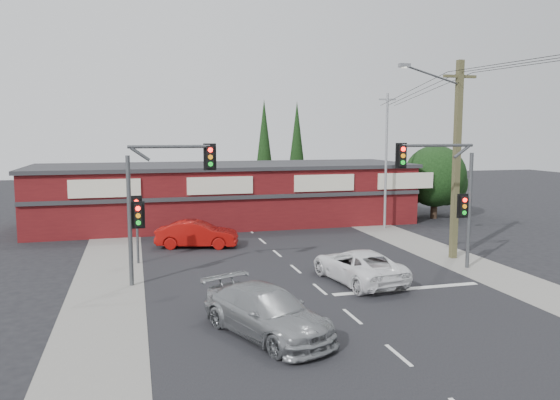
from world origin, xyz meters
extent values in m
plane|color=black|center=(0.00, 0.00, 0.00)|extent=(120.00, 120.00, 0.00)
cube|color=black|center=(0.00, 5.00, 0.01)|extent=(14.00, 70.00, 0.01)
cube|color=gray|center=(-8.50, 5.00, 0.01)|extent=(3.00, 70.00, 0.02)
cube|color=gray|center=(8.50, 5.00, 0.01)|extent=(3.00, 70.00, 0.02)
cube|color=silver|center=(3.50, -1.50, 0.01)|extent=(6.50, 0.35, 0.01)
imported|color=white|center=(1.98, 0.10, 0.71)|extent=(3.07, 5.39, 1.42)
imported|color=#949799|center=(-3.32, -5.02, 0.76)|extent=(4.03, 5.66, 1.52)
imported|color=#970C09|center=(-3.94, 9.11, 0.75)|extent=(4.80, 2.70, 1.50)
cube|color=silver|center=(0.00, -7.57, 0.01)|extent=(0.12, 1.60, 0.01)
cube|color=silver|center=(0.00, -4.09, 0.01)|extent=(0.12, 1.60, 0.01)
cube|color=silver|center=(0.00, -0.61, 0.01)|extent=(0.12, 1.60, 0.01)
cube|color=silver|center=(0.00, 2.86, 0.01)|extent=(0.12, 1.60, 0.01)
cube|color=silver|center=(0.00, 6.34, 0.01)|extent=(0.12, 1.60, 0.01)
cube|color=silver|center=(0.00, 9.82, 0.01)|extent=(0.12, 1.60, 0.01)
cube|color=silver|center=(0.00, 13.30, 0.01)|extent=(0.12, 1.60, 0.01)
cube|color=silver|center=(0.00, 16.77, 0.01)|extent=(0.12, 1.60, 0.01)
cube|color=silver|center=(0.00, 20.25, 0.01)|extent=(0.12, 1.60, 0.01)
cube|color=silver|center=(0.00, 23.73, 0.01)|extent=(0.12, 1.60, 0.01)
cube|color=#4F0F12|center=(-1.00, 17.00, 2.00)|extent=(26.00, 8.00, 4.00)
cube|color=#2D2D30|center=(-1.00, 17.00, 4.10)|extent=(26.40, 8.40, 0.25)
cube|color=beige|center=(-9.00, 12.95, 3.10)|extent=(4.20, 0.12, 1.10)
cube|color=beige|center=(-2.00, 12.95, 3.10)|extent=(4.20, 0.12, 1.10)
cube|color=beige|center=(5.00, 12.95, 3.10)|extent=(4.20, 0.12, 1.10)
cube|color=beige|center=(11.00, 12.95, 3.10)|extent=(4.20, 0.12, 1.10)
cube|color=#2D2D30|center=(-1.00, 12.90, 2.30)|extent=(26.00, 0.15, 0.25)
cylinder|color=#2D2116|center=(14.50, 15.00, 0.90)|extent=(0.50, 0.50, 1.80)
sphere|color=black|center=(14.50, 15.00, 3.20)|extent=(4.60, 4.60, 4.60)
sphere|color=black|center=(16.00, 16.00, 2.50)|extent=(3.40, 3.40, 3.40)
sphere|color=black|center=(13.20, 16.40, 2.30)|extent=(2.80, 2.80, 2.80)
cylinder|color=#2D2116|center=(3.50, 24.00, 1.00)|extent=(0.24, 0.24, 2.00)
cone|color=black|center=(3.50, 24.00, 5.50)|extent=(1.80, 1.80, 7.50)
cylinder|color=#2D2116|center=(7.00, 26.00, 1.00)|extent=(0.24, 0.24, 2.00)
cone|color=black|center=(7.00, 26.00, 5.50)|extent=(1.80, 1.80, 7.50)
cylinder|color=#47494C|center=(-7.50, 2.00, 2.75)|extent=(0.18, 0.18, 5.50)
cylinder|color=#47494C|center=(-5.80, 2.00, 5.85)|extent=(3.40, 0.14, 0.14)
cylinder|color=#47494C|center=(-6.99, 2.00, 5.55)|extent=(0.82, 0.14, 0.63)
cube|color=black|center=(-4.10, 2.00, 5.40)|extent=(0.32, 0.22, 0.95)
cube|color=black|center=(-4.10, 2.07, 5.40)|extent=(0.55, 0.04, 1.15)
cylinder|color=#FF0C07|center=(-4.10, 1.87, 5.70)|extent=(0.20, 0.06, 0.20)
cylinder|color=orange|center=(-4.10, 1.87, 5.40)|extent=(0.20, 0.06, 0.20)
cylinder|color=#0CE526|center=(-4.10, 1.87, 5.10)|extent=(0.20, 0.06, 0.20)
cube|color=black|center=(-7.15, 2.00, 3.00)|extent=(0.32, 0.22, 0.95)
cube|color=black|center=(-7.15, 2.07, 3.00)|extent=(0.55, 0.04, 1.15)
cylinder|color=#FF0C07|center=(-7.15, 1.87, 3.30)|extent=(0.20, 0.06, 0.20)
cylinder|color=orange|center=(-7.15, 1.87, 3.00)|extent=(0.20, 0.06, 0.20)
cylinder|color=#0CE526|center=(-7.15, 1.87, 2.70)|extent=(0.20, 0.06, 0.20)
cylinder|color=#47494C|center=(8.00, 1.00, 2.75)|extent=(0.18, 0.18, 5.50)
cylinder|color=#47494C|center=(6.20, 1.00, 5.85)|extent=(3.60, 0.14, 0.14)
cylinder|color=#47494C|center=(7.46, 1.00, 5.55)|extent=(0.82, 0.14, 0.63)
cube|color=black|center=(4.40, 1.00, 5.40)|extent=(0.32, 0.22, 0.95)
cube|color=black|center=(4.40, 1.07, 5.40)|extent=(0.55, 0.04, 1.15)
cylinder|color=#FF0C07|center=(4.40, 0.87, 5.70)|extent=(0.20, 0.06, 0.20)
cylinder|color=orange|center=(4.40, 0.87, 5.40)|extent=(0.20, 0.06, 0.20)
cylinder|color=#0CE526|center=(4.40, 0.87, 5.10)|extent=(0.20, 0.06, 0.20)
cube|color=black|center=(7.65, 1.00, 3.00)|extent=(0.32, 0.22, 0.95)
cube|color=black|center=(7.65, 1.07, 3.00)|extent=(0.55, 0.04, 1.15)
cylinder|color=#FF0C07|center=(7.65, 0.87, 3.30)|extent=(0.20, 0.06, 0.20)
cylinder|color=orange|center=(7.65, 0.87, 3.00)|extent=(0.20, 0.06, 0.20)
cylinder|color=#0CE526|center=(7.65, 0.87, 2.70)|extent=(0.20, 0.06, 0.20)
cylinder|color=#47494C|center=(-7.20, 6.00, 1.50)|extent=(0.12, 0.12, 3.00)
cube|color=black|center=(-7.20, 6.00, 2.80)|extent=(0.32, 0.22, 0.95)
cube|color=black|center=(-7.20, 6.07, 2.80)|extent=(0.55, 0.04, 1.15)
cylinder|color=#FF0C07|center=(-7.20, 5.87, 3.10)|extent=(0.20, 0.06, 0.20)
cylinder|color=orange|center=(-7.20, 5.87, 2.80)|extent=(0.20, 0.06, 0.20)
cylinder|color=#0CE526|center=(-7.20, 5.87, 2.50)|extent=(0.20, 0.06, 0.20)
cube|color=brown|center=(8.50, 3.00, 5.00)|extent=(0.30, 0.30, 10.00)
cube|color=brown|center=(8.50, 3.00, 9.20)|extent=(1.80, 0.14, 0.14)
cylinder|color=#47494C|center=(6.90, 2.85, 9.20)|extent=(3.23, 0.39, 0.89)
cube|color=slate|center=(5.30, 2.70, 9.60)|extent=(0.55, 0.25, 0.18)
cylinder|color=silver|center=(5.30, 2.70, 9.50)|extent=(0.28, 0.28, 0.05)
cylinder|color=gray|center=(9.00, 12.00, 4.50)|extent=(0.16, 0.16, 9.00)
cube|color=gray|center=(9.00, 12.00, 8.60)|extent=(1.20, 0.10, 0.10)
cylinder|color=black|center=(8.15, 7.50, 8.80)|extent=(0.73, 9.01, 1.22)
cylinder|color=black|center=(8.75, 7.50, 8.80)|extent=(0.52, 9.00, 1.22)
cylinder|color=black|center=(9.34, 7.50, 8.80)|extent=(0.31, 9.00, 1.22)
camera|label=1|loc=(-7.25, -21.31, 6.43)|focal=35.00mm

